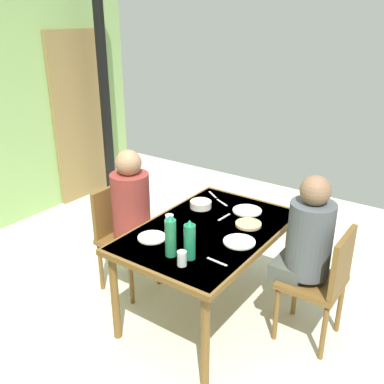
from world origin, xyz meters
The scene contains 21 objects.
ground_plane centered at (0.00, 0.00, 0.00)m, with size 6.48×6.48×0.00m, color beige.
door_wooden centered at (1.56, 2.41, 1.00)m, with size 0.80×0.05×2.00m, color olive.
stove_pipe_column centered at (1.71, 2.14, 1.35)m, with size 0.12×0.12×2.70m, color black.
dining_table centered at (0.44, -0.16, 0.66)m, with size 1.36×0.89×0.73m.
chair_near_diner centered at (0.63, -0.96, 0.50)m, with size 0.40×0.40×0.87m.
chair_far_diner centered at (0.35, 0.64, 0.50)m, with size 0.40×0.40×0.87m.
person_near_diner centered at (0.63, -0.82, 0.78)m, with size 0.30×0.37×0.77m.
person_far_diner centered at (0.35, 0.50, 0.78)m, with size 0.30×0.37×0.77m.
water_bottle_green_near centered at (0.03, -0.28, 0.85)m, with size 0.07×0.07×0.27m.
water_bottle_green_far centered at (-0.01, -0.16, 0.86)m, with size 0.07×0.07×0.28m.
serving_bowl_center centered at (0.71, 0.10, 0.76)m, with size 0.17×0.17×0.06m, color silver.
dinner_plate_near_left centered at (0.10, 0.09, 0.73)m, with size 0.20×0.20×0.01m, color white.
dinner_plate_near_right centered at (0.39, -0.44, 0.73)m, with size 0.22×0.22×0.01m, color white.
dinner_plate_far_center centered at (0.86, -0.24, 0.73)m, with size 0.23×0.23×0.01m, color white.
drinking_glass_by_near_diner centered at (0.30, 0.09, 0.78)m, with size 0.06×0.06×0.10m, color silver.
drinking_glass_by_far_diner centered at (-0.06, -0.29, 0.78)m, with size 0.06×0.06×0.10m, color silver.
bread_plate_sliced centered at (0.65, -0.37, 0.74)m, with size 0.19×0.19×0.02m, color #DBB77A.
cutlery_knife_near centered at (0.66, -0.15, 0.73)m, with size 0.15×0.02×0.00m, color silver.
cutlery_fork_near centered at (0.09, -0.44, 0.73)m, with size 0.15×0.02×0.00m, color silver.
cutlery_knife_far centered at (0.89, 0.01, 0.73)m, with size 0.15×0.02×0.00m, color silver.
cutlery_fork_far centered at (0.98, 0.16, 0.73)m, with size 0.15×0.02×0.00m, color silver.
Camera 1 is at (-1.89, -1.65, 2.16)m, focal length 40.39 mm.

